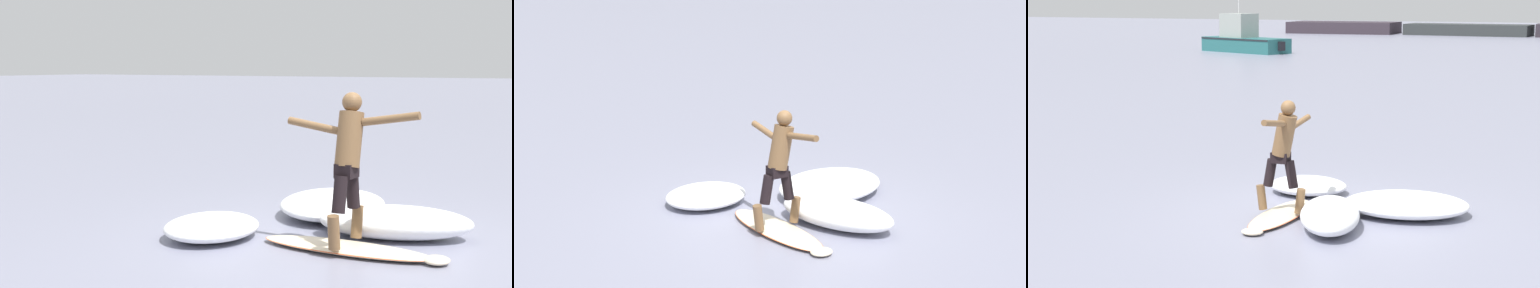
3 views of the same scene
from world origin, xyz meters
The scene contains 6 objects.
ground_plane centered at (0.00, 0.00, 0.00)m, with size 200.00×200.00×0.00m, color gray.
surfboard centered at (-0.49, -0.44, 0.05)m, with size 0.62×2.20×0.23m.
surfer centered at (-0.44, -0.41, 1.09)m, with size 0.81×1.59×1.70m.
wave_foam_at_tail centered at (0.40, -0.67, 0.20)m, with size 1.42×2.02×0.40m.
wave_foam_at_nose centered at (1.21, 0.52, 0.16)m, with size 2.16×1.78×0.33m.
wave_foam_beside centered at (-0.71, 1.26, 0.14)m, with size 1.37×1.14×0.28m.
Camera 2 is at (-7.10, -9.93, 4.48)m, focal length 60.00 mm.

